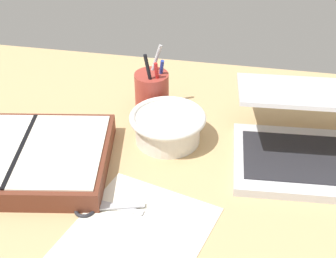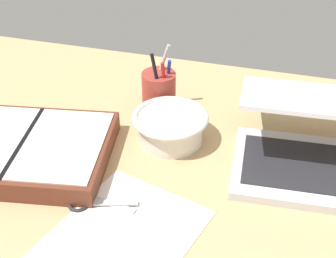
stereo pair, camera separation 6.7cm
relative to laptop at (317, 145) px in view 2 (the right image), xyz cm
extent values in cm
cube|color=tan|center=(-27.28, -11.87, -5.95)|extent=(140.00, 100.00, 2.00)
cube|color=silver|center=(0.21, -2.86, -4.05)|extent=(32.69, 23.76, 1.80)
cube|color=#232328|center=(0.21, -2.86, -3.03)|extent=(28.51, 17.48, 0.24)
cube|color=silver|center=(-0.40, 5.35, 7.31)|extent=(32.66, 23.35, 5.83)
cube|color=silver|center=(-0.36, 4.89, 7.19)|extent=(30.01, 20.97, 4.86)
cylinder|color=silver|center=(-29.78, 0.30, -2.04)|extent=(13.75, 13.75, 5.82)
torus|color=silver|center=(-29.78, 0.30, 0.87)|extent=(16.18, 16.18, 1.29)
cylinder|color=#9E382D|center=(-35.70, 11.51, -0.22)|extent=(7.84, 7.84, 9.46)
cylinder|color=black|center=(-35.30, 9.39, 3.27)|extent=(3.17, 1.25, 14.40)
cylinder|color=#233899|center=(-34.00, 12.83, 2.09)|extent=(2.45, 2.93, 12.02)
cylinder|color=#B21E1E|center=(-33.92, 10.30, 2.17)|extent=(1.54, 1.89, 12.28)
cylinder|color=#B7B7BC|center=(-36.18, 13.62, 3.48)|extent=(5.06, 1.78, 14.48)
cube|color=brown|center=(-56.22, -13.94, -2.83)|extent=(37.61, 31.04, 4.23)
cube|color=silver|center=(-48.20, -12.55, -0.57)|extent=(19.38, 25.81, 0.30)
cube|color=black|center=(-56.22, -13.94, -0.42)|extent=(4.78, 23.29, 0.30)
cube|color=#B7B7BC|center=(-34.42, -21.87, -4.35)|extent=(9.38, 3.79, 0.30)
cube|color=#B7B7BC|center=(-34.42, -21.87, -4.65)|extent=(9.50, 2.46, 0.30)
torus|color=#232328|center=(-40.17, -23.55, -4.65)|extent=(3.90, 3.90, 0.70)
torus|color=#232328|center=(-40.36, -21.06, -4.65)|extent=(3.90, 3.90, 0.70)
cube|color=silver|center=(-30.25, -28.99, -4.87)|extent=(28.62, 32.85, 0.16)
camera|label=1|loc=(-14.30, -79.49, 54.83)|focal=50.00mm
camera|label=2|loc=(-7.75, -77.92, 54.83)|focal=50.00mm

